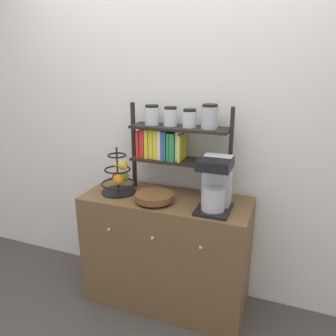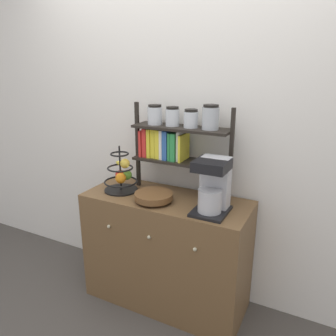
{
  "view_description": "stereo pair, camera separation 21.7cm",
  "coord_description": "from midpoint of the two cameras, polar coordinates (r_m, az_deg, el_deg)",
  "views": [
    {
      "loc": [
        0.76,
        -1.7,
        1.7
      ],
      "look_at": [
        0.01,
        0.23,
        1.05
      ],
      "focal_mm": 35.0,
      "sensor_mm": 36.0,
      "label": 1
    },
    {
      "loc": [
        0.95,
        -1.61,
        1.7
      ],
      "look_at": [
        0.01,
        0.23,
        1.05
      ],
      "focal_mm": 35.0,
      "sensor_mm": 36.0,
      "label": 2
    }
  ],
  "objects": [
    {
      "name": "ground_plane",
      "position": [
        2.52,
        -5.16,
        -24.89
      ],
      "size": [
        12.0,
        12.0,
        0.0
      ],
      "primitive_type": "plane",
      "color": "#47423D"
    },
    {
      "name": "fruit_stand",
      "position": [
        2.35,
        -11.15,
        -1.58
      ],
      "size": [
        0.24,
        0.24,
        0.33
      ],
      "color": "black",
      "rests_on": "sideboard"
    },
    {
      "name": "coffee_maker",
      "position": [
        2.03,
        5.27,
        -2.84
      ],
      "size": [
        0.21,
        0.25,
        0.34
      ],
      "color": "black",
      "rests_on": "sideboard"
    },
    {
      "name": "wall_back",
      "position": [
        2.36,
        -0.55,
        7.82
      ],
      "size": [
        7.0,
        0.05,
        2.6
      ],
      "primitive_type": "cube",
      "color": "silver",
      "rests_on": "ground_plane"
    },
    {
      "name": "wooden_bowl",
      "position": [
        2.18,
        -5.23,
        -5.1
      ],
      "size": [
        0.26,
        0.26,
        0.06
      ],
      "color": "brown",
      "rests_on": "sideboard"
    },
    {
      "name": "sideboard",
      "position": [
        2.44,
        -2.96,
        -14.28
      ],
      "size": [
        1.16,
        0.48,
        0.83
      ],
      "color": "brown",
      "rests_on": "ground_plane"
    },
    {
      "name": "shelf_hutch",
      "position": [
        2.24,
        -2.0,
        5.43
      ],
      "size": [
        0.72,
        0.2,
        0.63
      ],
      "color": "black",
      "rests_on": "sideboard"
    }
  ]
}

